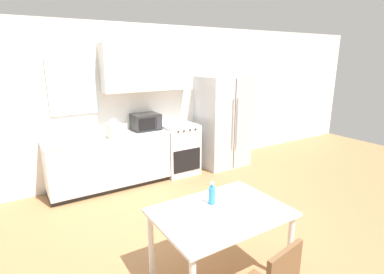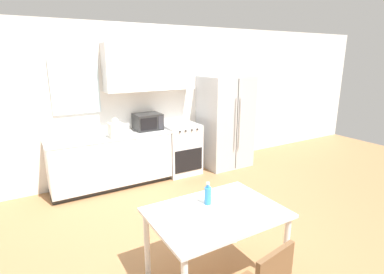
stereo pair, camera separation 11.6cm
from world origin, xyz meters
TOP-DOWN VIEW (x-y plane):
  - ground_plane at (0.00, 0.00)m, footprint 12.00×12.00m
  - wall_back at (0.04, 2.07)m, footprint 12.00×0.38m
  - kitchen_counter at (-0.51, 1.78)m, footprint 1.99×0.61m
  - oven_range at (0.80, 1.77)m, footprint 0.63×0.64m
  - refrigerator at (1.78, 1.70)m, footprint 0.92×0.79m
  - kitchen_sink at (-0.92, 1.79)m, footprint 0.62×0.42m
  - microwave at (0.20, 1.86)m, footprint 0.46×0.38m
  - coffee_mug at (-0.25, 1.64)m, footprint 0.12×0.09m
  - grocery_bag_0 at (-0.45, 1.62)m, footprint 0.21×0.19m
  - dining_table at (-0.27, -0.93)m, footprint 1.23×0.88m
  - drink_bottle at (-0.26, -0.76)m, footprint 0.07×0.07m

SIDE VIEW (x-z plane):
  - ground_plane at x=0.00m, z-range 0.00..0.00m
  - kitchen_counter at x=-0.51m, z-range 0.00..0.90m
  - oven_range at x=0.80m, z-range 0.00..0.94m
  - dining_table at x=-0.27m, z-range 0.28..1.02m
  - drink_bottle at x=-0.26m, z-range 0.72..0.95m
  - refrigerator at x=1.78m, z-range 0.00..1.79m
  - kitchen_sink at x=-0.92m, z-range 0.80..1.02m
  - coffee_mug at x=-0.25m, z-range 0.90..0.99m
  - grocery_bag_0 at x=-0.45m, z-range 0.88..1.19m
  - microwave at x=0.20m, z-range 0.90..1.18m
  - wall_back at x=0.04m, z-range 0.11..2.81m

